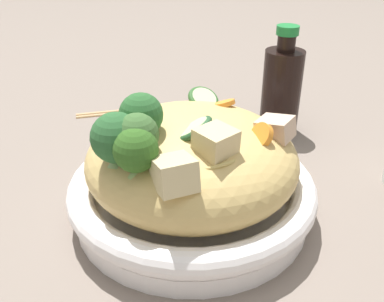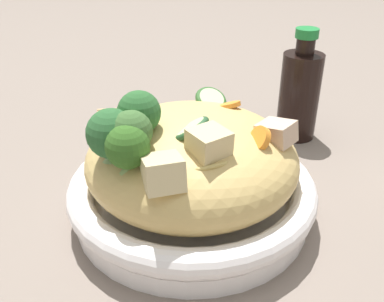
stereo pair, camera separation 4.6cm
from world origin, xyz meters
TOP-DOWN VIEW (x-y plane):
  - ground_plane at (0.00, 0.00)m, footprint 3.00×3.00m
  - serving_bowl at (0.00, 0.00)m, footprint 0.28×0.28m
  - noodle_heap at (-0.00, -0.00)m, footprint 0.23×0.23m
  - broccoli_florets at (-0.05, 0.06)m, footprint 0.10×0.07m
  - carrot_coins at (-0.00, -0.01)m, footprint 0.11×0.18m
  - zucchini_slices at (0.03, -0.01)m, footprint 0.16×0.07m
  - chicken_chunks at (-0.06, -0.02)m, footprint 0.13×0.16m
  - soy_sauce_bottle at (0.20, -0.15)m, footprint 0.06×0.06m
  - chopsticks_pair at (0.30, 0.07)m, footprint 0.05×0.22m

SIDE VIEW (x-z plane):
  - ground_plane at x=0.00m, z-range 0.00..0.00m
  - chopsticks_pair at x=0.30m, z-range 0.00..0.01m
  - serving_bowl at x=0.00m, z-range 0.00..0.05m
  - soy_sauce_bottle at x=0.20m, z-range -0.01..0.15m
  - noodle_heap at x=0.00m, z-range 0.02..0.12m
  - carrot_coins at x=0.00m, z-range 0.10..0.12m
  - chicken_chunks at x=-0.06m, z-range 0.09..0.13m
  - zucchini_slices at x=0.03m, z-range 0.10..0.13m
  - broccoli_florets at x=-0.05m, z-range 0.09..0.16m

